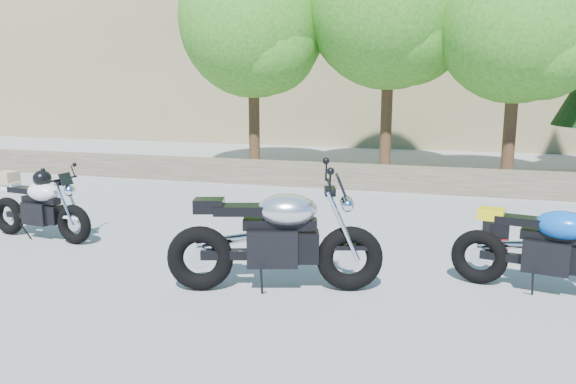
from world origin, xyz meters
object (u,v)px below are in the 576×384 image
Objects in this scene: silver_bike at (276,239)px; blue_bike at (550,250)px; backpack at (495,236)px; white_bike at (39,205)px.

silver_bike is 2.94m from blue_bike.
blue_bike is 1.68m from backpack.
silver_bike reaches higher than blue_bike.
white_bike reaches higher than backpack.
backpack is at bearing 18.78° from white_bike.
backpack is (2.43, 2.28, -0.39)m from silver_bike.
white_bike is 0.91× the size of blue_bike.
blue_bike is (2.85, 0.69, -0.08)m from silver_bike.
white_bike and blue_bike have the same top height.
backpack is (-0.43, 1.59, -0.31)m from blue_bike.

